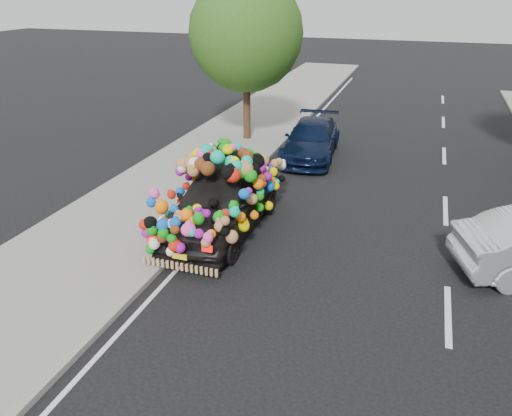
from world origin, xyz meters
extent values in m
plane|color=black|center=(0.00, 0.00, 0.00)|extent=(100.00, 100.00, 0.00)
cube|color=gray|center=(-4.30, 0.00, 0.06)|extent=(4.00, 60.00, 0.12)
cube|color=gray|center=(-2.35, 0.00, 0.07)|extent=(0.15, 60.00, 0.13)
cylinder|color=#332114|center=(-3.80, 9.50, 1.36)|extent=(0.28, 0.28, 2.73)
sphere|color=#204211|center=(-3.80, 9.50, 4.03)|extent=(4.20, 4.20, 4.20)
imported|color=black|center=(-1.80, 2.00, 0.80)|extent=(1.89, 4.68, 1.59)
cube|color=red|center=(-2.44, -0.36, 0.78)|extent=(0.22, 0.06, 0.14)
cube|color=red|center=(-1.16, -0.36, 0.78)|extent=(0.22, 0.06, 0.14)
cube|color=yellow|center=(-1.80, -0.37, 0.48)|extent=(0.34, 0.04, 0.12)
imported|color=black|center=(-0.98, 8.39, 0.63)|extent=(2.08, 4.44, 1.25)
camera|label=1|loc=(2.63, -8.49, 5.73)|focal=35.00mm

